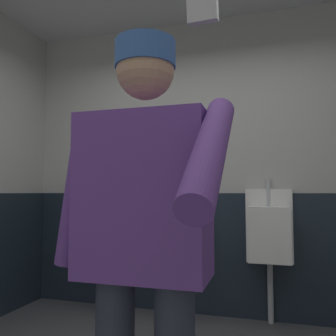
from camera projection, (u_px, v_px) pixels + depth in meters
wall_back at (204, 163)px, 3.34m from camera, size 4.14×0.12×2.80m
wainscot_band_back at (203, 253)px, 3.21m from camera, size 3.54×0.03×1.11m
urinal_left at (108, 228)px, 3.34m from camera, size 0.40×0.34×1.24m
urinal_middle at (183, 230)px, 3.13m from camera, size 0.40×0.34×1.24m
urinal_right at (269, 233)px, 2.92m from camera, size 0.40×0.34×1.24m
privacy_divider_panel at (142, 211)px, 3.18m from camera, size 0.04×0.40×0.90m
person at (144, 232)px, 1.21m from camera, size 0.68×0.60×1.67m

